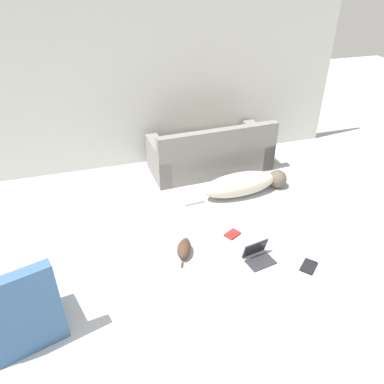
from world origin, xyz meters
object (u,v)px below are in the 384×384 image
dog (244,184)px  cat (184,248)px  side_chair (22,314)px  book_red (232,234)px  couch (211,154)px  laptop_open (257,254)px  book_black (309,266)px

dog → cat: dog is taller
cat → side_chair: bearing=133.9°
side_chair → book_red: bearing=-177.3°
couch → side_chair: 3.81m
laptop_open → side_chair: side_chair is taller
couch → side_chair: side_chair is taller
cat → book_black: bearing=-93.8°
cat → laptop_open: (0.82, -0.35, -0.01)m
dog → cat: size_ratio=3.59×
book_red → side_chair: (-2.46, -0.86, 0.30)m
cat → book_red: size_ratio=1.96×
laptop_open → dog: bearing=62.4°
laptop_open → book_red: 0.52m
dog → book_black: bearing=-90.2°
side_chair → laptop_open: bearing=171.3°
laptop_open → side_chair: (-2.57, -0.35, 0.24)m
book_black → side_chair: 3.11m
laptop_open → book_red: bearing=92.0°
couch → book_red: 1.82m
cat → book_black: (1.34, -0.66, -0.07)m
side_chair → couch: bearing=-153.0°
book_red → side_chair: bearing=-160.8°
book_black → side_chair: bearing=-179.3°
laptop_open → book_red: laptop_open is taller
book_black → side_chair: side_chair is taller
laptop_open → book_black: laptop_open is taller
laptop_open → book_red: (-0.11, 0.51, -0.06)m
couch → dog: 0.92m
book_black → book_red: size_ratio=1.16×
cat → side_chair: (-1.75, -0.70, 0.23)m
side_chair → dog: bearing=-166.3°
cat → laptop_open: size_ratio=1.26×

